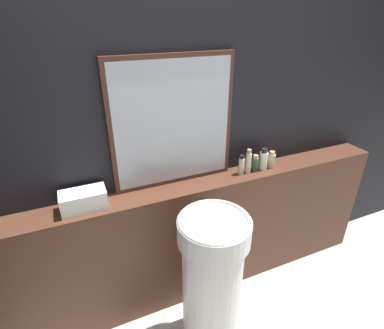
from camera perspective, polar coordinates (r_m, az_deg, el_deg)
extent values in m
cube|color=black|center=(1.80, -0.11, 8.58)|extent=(8.00, 0.06, 2.50)
cube|color=#512D1E|center=(2.10, 1.34, -13.92)|extent=(2.71, 0.20, 0.88)
cylinder|color=silver|center=(1.88, 3.74, -23.03)|extent=(0.33, 0.33, 0.76)
cylinder|color=silver|center=(1.56, 4.23, -12.48)|extent=(0.38, 0.38, 0.13)
torus|color=silver|center=(1.52, 4.31, -10.67)|extent=(0.37, 0.37, 0.02)
cube|color=#47281E|center=(1.71, -3.57, 7.83)|extent=(0.73, 0.03, 0.75)
cube|color=#B2BCC6|center=(1.70, -3.46, 7.74)|extent=(0.68, 0.02, 0.70)
cube|color=white|center=(1.69, -19.93, -6.41)|extent=(0.24, 0.13, 0.11)
cylinder|color=beige|center=(1.94, 9.35, -0.33)|extent=(0.04, 0.04, 0.11)
cylinder|color=black|center=(1.92, 9.50, 1.44)|extent=(0.03, 0.03, 0.02)
cylinder|color=beige|center=(1.97, 10.65, 0.27)|extent=(0.04, 0.04, 0.13)
cylinder|color=tan|center=(1.93, 10.85, 2.44)|extent=(0.03, 0.03, 0.03)
cylinder|color=#2D4C3D|center=(2.00, 11.91, 0.02)|extent=(0.05, 0.05, 0.09)
cylinder|color=tan|center=(1.98, 12.06, 1.47)|extent=(0.03, 0.03, 0.02)
cylinder|color=white|center=(2.03, 13.41, 0.69)|extent=(0.05, 0.05, 0.12)
cylinder|color=black|center=(2.00, 13.64, 2.58)|extent=(0.04, 0.04, 0.03)
cylinder|color=#C6B284|center=(2.07, 14.84, 0.70)|extent=(0.05, 0.05, 0.10)
cylinder|color=tan|center=(2.05, 15.03, 2.16)|extent=(0.04, 0.04, 0.02)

